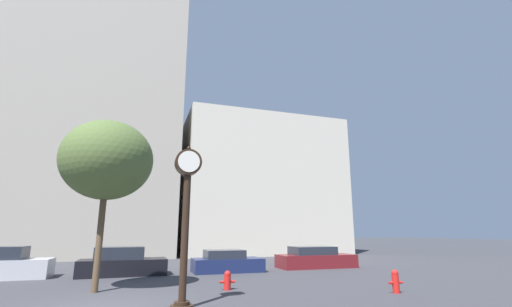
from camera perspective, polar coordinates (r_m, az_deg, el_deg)
The scene contains 9 objects.
building_tall_tower at distance 38.29m, azimuth -24.24°, elevation 9.29°, with size 15.08×12.00×31.77m.
building_storefront_row at distance 37.69m, azimuth 0.07°, elevation -5.78°, with size 16.10×12.00×13.68m.
street_clock at distance 10.69m, azimuth -11.55°, elevation -8.63°, with size 0.81×0.66×4.78m.
car_black at distance 19.47m, azimuth -21.40°, elevation -16.68°, with size 4.27×1.93×1.41m.
car_navy at distance 19.89m, azimuth -4.92°, elevation -17.64°, with size 3.82×1.96×1.18m.
car_maroon at distance 22.37m, azimuth 9.85°, elevation -16.88°, with size 4.79×1.97×1.27m.
fire_hydrant_near at distance 13.96m, azimuth -4.78°, elevation -20.28°, with size 0.60×0.26×0.70m.
fire_hydrant_far at distance 14.14m, azimuth 22.23°, elevation -19.08°, with size 0.57×0.25×0.81m.
bare_tree at distance 14.73m, azimuth -23.53°, elevation -1.06°, with size 3.49×3.49×6.50m.
Camera 1 is at (0.98, -11.46, 2.15)m, focal length 24.00 mm.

